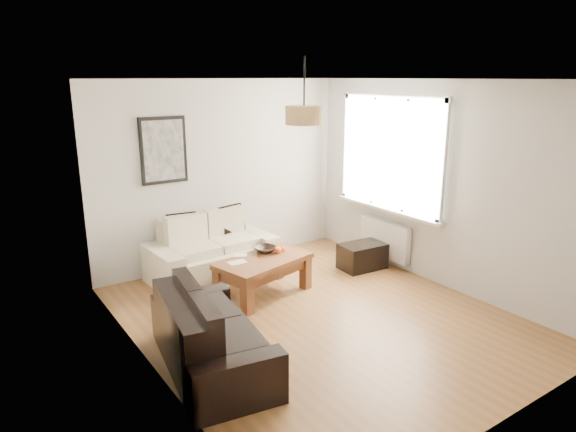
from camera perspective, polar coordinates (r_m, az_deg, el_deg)
floor at (r=5.88m, az=3.38°, el=-11.22°), size 4.50×4.50×0.00m
ceiling at (r=5.26m, az=3.84°, el=15.03°), size 3.80×4.50×0.00m
wall_back at (r=7.29m, az=-7.39°, el=4.73°), size 3.80×0.04×2.60m
wall_front at (r=3.99m, az=24.01°, el=-5.48°), size 3.80×0.04×2.60m
wall_left at (r=4.55m, az=-15.66°, el=-2.20°), size 0.04×4.50×2.60m
wall_right at (r=6.74m, az=16.46°, el=3.36°), size 0.04×4.50×2.60m
window_bay at (r=7.18m, az=11.49°, el=6.82°), size 0.14×1.90×1.60m
radiator at (r=7.42m, az=10.78°, el=-2.55°), size 0.10×0.90×0.52m
poster at (r=6.86m, az=-13.76°, el=7.15°), size 0.62×0.04×0.87m
pendant_shade at (r=5.51m, az=1.80°, el=11.22°), size 0.40×0.40×0.20m
loveseat_cream at (r=6.92m, az=-8.54°, el=-3.54°), size 1.68×0.97×0.81m
sofa_leather at (r=4.86m, az=-8.53°, el=-12.67°), size 1.06×1.75×0.71m
coffee_table at (r=6.34m, az=-2.73°, el=-6.79°), size 1.28×0.89×0.48m
ottoman at (r=7.28m, az=8.31°, el=-4.46°), size 0.66×0.45×0.36m
cushion_left at (r=6.88m, az=-11.74°, el=-1.21°), size 0.39×0.17×0.38m
cushion_right at (r=7.17m, az=-6.43°, el=-0.28°), size 0.39×0.19×0.38m
fruit_bowl at (r=6.47m, az=-2.53°, el=-3.73°), size 0.33×0.33×0.07m
orange_a at (r=6.46m, az=-0.61°, el=-3.71°), size 0.09×0.09×0.07m
orange_b at (r=6.46m, az=-0.58°, el=-3.70°), size 0.08×0.08×0.06m
orange_c at (r=6.43m, az=-1.14°, el=-3.81°), size 0.11×0.11×0.09m
papers at (r=6.14m, az=-5.68°, el=-5.18°), size 0.23×0.17×0.01m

